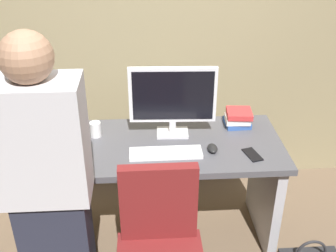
{
  "coord_description": "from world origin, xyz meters",
  "views": [
    {
      "loc": [
        -0.14,
        -2.22,
        2.09
      ],
      "look_at": [
        0.0,
        -0.05,
        0.89
      ],
      "focal_mm": 44.85,
      "sensor_mm": 36.0,
      "label": 1
    }
  ],
  "objects_px": {
    "cup_by_monitor": "(96,129)",
    "cell_phone": "(252,155)",
    "cup_near_keyboard": "(83,150)",
    "book_stack": "(238,118)",
    "mouse": "(213,148)",
    "monitor": "(173,98)",
    "person_at_desk": "(50,196)",
    "keyboard": "(166,153)",
    "desk": "(168,173)"
  },
  "relations": [
    {
      "from": "desk",
      "to": "cup_by_monitor",
      "type": "height_order",
      "value": "cup_by_monitor"
    },
    {
      "from": "desk",
      "to": "cell_phone",
      "type": "relative_size",
      "value": 9.92
    },
    {
      "from": "cup_by_monitor",
      "to": "desk",
      "type": "bearing_deg",
      "value": -14.65
    },
    {
      "from": "monitor",
      "to": "cup_by_monitor",
      "type": "height_order",
      "value": "monitor"
    },
    {
      "from": "desk",
      "to": "monitor",
      "type": "height_order",
      "value": "monitor"
    },
    {
      "from": "cell_phone",
      "to": "desk",
      "type": "bearing_deg",
      "value": 146.03
    },
    {
      "from": "monitor",
      "to": "cup_by_monitor",
      "type": "distance_m",
      "value": 0.53
    },
    {
      "from": "monitor",
      "to": "book_stack",
      "type": "height_order",
      "value": "monitor"
    },
    {
      "from": "desk",
      "to": "mouse",
      "type": "distance_m",
      "value": 0.37
    },
    {
      "from": "cup_by_monitor",
      "to": "cell_phone",
      "type": "height_order",
      "value": "cup_by_monitor"
    },
    {
      "from": "cup_by_monitor",
      "to": "book_stack",
      "type": "xyz_separation_m",
      "value": [
        0.93,
        0.08,
        0.01
      ]
    },
    {
      "from": "mouse",
      "to": "person_at_desk",
      "type": "bearing_deg",
      "value": -149.38
    },
    {
      "from": "keyboard",
      "to": "book_stack",
      "type": "xyz_separation_m",
      "value": [
        0.5,
        0.32,
        0.05
      ]
    },
    {
      "from": "desk",
      "to": "monitor",
      "type": "bearing_deg",
      "value": 70.61
    },
    {
      "from": "mouse",
      "to": "cup_by_monitor",
      "type": "distance_m",
      "value": 0.75
    },
    {
      "from": "mouse",
      "to": "cell_phone",
      "type": "distance_m",
      "value": 0.24
    },
    {
      "from": "keyboard",
      "to": "mouse",
      "type": "relative_size",
      "value": 4.3
    },
    {
      "from": "person_at_desk",
      "to": "keyboard",
      "type": "bearing_deg",
      "value": 40.01
    },
    {
      "from": "keyboard",
      "to": "cup_by_monitor",
      "type": "xyz_separation_m",
      "value": [
        -0.43,
        0.25,
        0.04
      ]
    },
    {
      "from": "monitor",
      "to": "cup_near_keyboard",
      "type": "relative_size",
      "value": 5.78
    },
    {
      "from": "desk",
      "to": "cup_near_keyboard",
      "type": "bearing_deg",
      "value": -165.95
    },
    {
      "from": "person_at_desk",
      "to": "cup_near_keyboard",
      "type": "height_order",
      "value": "person_at_desk"
    },
    {
      "from": "desk",
      "to": "keyboard",
      "type": "bearing_deg",
      "value": -98.01
    },
    {
      "from": "cup_near_keyboard",
      "to": "cup_by_monitor",
      "type": "xyz_separation_m",
      "value": [
        0.05,
        0.24,
        0.0
      ]
    },
    {
      "from": "desk",
      "to": "keyboard",
      "type": "height_order",
      "value": "keyboard"
    },
    {
      "from": "person_at_desk",
      "to": "cup_near_keyboard",
      "type": "xyz_separation_m",
      "value": [
        0.1,
        0.49,
        -0.06
      ]
    },
    {
      "from": "mouse",
      "to": "book_stack",
      "type": "relative_size",
      "value": 0.56
    },
    {
      "from": "cup_near_keyboard",
      "to": "cell_phone",
      "type": "relative_size",
      "value": 0.65
    },
    {
      "from": "keyboard",
      "to": "cup_near_keyboard",
      "type": "height_order",
      "value": "cup_near_keyboard"
    },
    {
      "from": "mouse",
      "to": "monitor",
      "type": "bearing_deg",
      "value": 136.34
    },
    {
      "from": "cup_by_monitor",
      "to": "book_stack",
      "type": "relative_size",
      "value": 0.54
    },
    {
      "from": "desk",
      "to": "cup_by_monitor",
      "type": "relative_size",
      "value": 14.71
    },
    {
      "from": "cup_near_keyboard",
      "to": "book_stack",
      "type": "relative_size",
      "value": 0.52
    },
    {
      "from": "book_stack",
      "to": "keyboard",
      "type": "bearing_deg",
      "value": -146.96
    },
    {
      "from": "cup_by_monitor",
      "to": "cell_phone",
      "type": "bearing_deg",
      "value": -16.83
    },
    {
      "from": "mouse",
      "to": "cup_near_keyboard",
      "type": "xyz_separation_m",
      "value": [
        -0.76,
        -0.02,
        0.03
      ]
    },
    {
      "from": "cell_phone",
      "to": "monitor",
      "type": "bearing_deg",
      "value": 133.13
    },
    {
      "from": "person_at_desk",
      "to": "mouse",
      "type": "relative_size",
      "value": 16.39
    },
    {
      "from": "person_at_desk",
      "to": "keyboard",
      "type": "xyz_separation_m",
      "value": [
        0.58,
        0.48,
        -0.09
      ]
    },
    {
      "from": "cup_near_keyboard",
      "to": "book_stack",
      "type": "bearing_deg",
      "value": 18.14
    },
    {
      "from": "cup_near_keyboard",
      "to": "keyboard",
      "type": "bearing_deg",
      "value": -0.33
    },
    {
      "from": "mouse",
      "to": "cup_near_keyboard",
      "type": "bearing_deg",
      "value": -178.36
    },
    {
      "from": "person_at_desk",
      "to": "cup_by_monitor",
      "type": "bearing_deg",
      "value": 78.71
    },
    {
      "from": "desk",
      "to": "keyboard",
      "type": "distance_m",
      "value": 0.27
    },
    {
      "from": "cup_near_keyboard",
      "to": "book_stack",
      "type": "height_order",
      "value": "book_stack"
    },
    {
      "from": "desk",
      "to": "person_at_desk",
      "type": "bearing_deg",
      "value": -134.2
    },
    {
      "from": "cup_by_monitor",
      "to": "book_stack",
      "type": "distance_m",
      "value": 0.93
    },
    {
      "from": "person_at_desk",
      "to": "cell_phone",
      "type": "relative_size",
      "value": 11.38
    },
    {
      "from": "desk",
      "to": "cup_near_keyboard",
      "type": "relative_size",
      "value": 15.27
    },
    {
      "from": "cell_phone",
      "to": "person_at_desk",
      "type": "bearing_deg",
      "value": -172.97
    }
  ]
}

